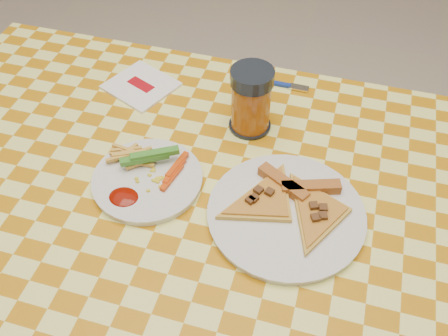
# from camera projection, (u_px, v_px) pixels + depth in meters

# --- Properties ---
(table) EXTENTS (1.28, 0.88, 0.76)m
(table) POSITION_uv_depth(u_px,v_px,m) (197.00, 231.00, 0.94)
(table) COLOR white
(table) RESTS_ON ground
(plate_left) EXTENTS (0.26, 0.26, 0.01)m
(plate_left) POSITION_uv_depth(u_px,v_px,m) (148.00, 181.00, 0.91)
(plate_left) COLOR silver
(plate_left) RESTS_ON table
(plate_right) EXTENTS (0.28, 0.28, 0.01)m
(plate_right) POSITION_uv_depth(u_px,v_px,m) (286.00, 215.00, 0.86)
(plate_right) COLOR silver
(plate_right) RESTS_ON table
(fries_veggies) EXTENTS (0.16, 0.15, 0.04)m
(fries_veggies) POSITION_uv_depth(u_px,v_px,m) (145.00, 168.00, 0.91)
(fries_veggies) COLOR #ECBB4B
(fries_veggies) RESTS_ON plate_left
(pizza_slices) EXTENTS (0.29, 0.24, 0.02)m
(pizza_slices) POSITION_uv_depth(u_px,v_px,m) (290.00, 204.00, 0.86)
(pizza_slices) COLOR gold
(pizza_slices) RESTS_ON plate_right
(drink_glass) EXTENTS (0.09, 0.09, 0.14)m
(drink_glass) POSITION_uv_depth(u_px,v_px,m) (251.00, 101.00, 0.97)
(drink_glass) COLOR black
(drink_glass) RESTS_ON table
(napkin) EXTENTS (0.17, 0.17, 0.01)m
(napkin) POSITION_uv_depth(u_px,v_px,m) (141.00, 86.00, 1.10)
(napkin) COLOR white
(napkin) RESTS_ON table
(fork) EXTENTS (0.13, 0.02, 0.01)m
(fork) POSITION_uv_depth(u_px,v_px,m) (280.00, 84.00, 1.11)
(fork) COLOR navy
(fork) RESTS_ON table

